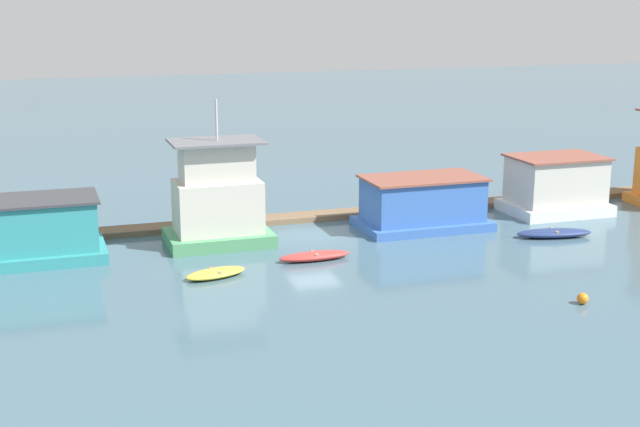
{
  "coord_description": "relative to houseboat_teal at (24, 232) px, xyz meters",
  "views": [
    {
      "loc": [
        -13.73,
        -42.91,
        12.16
      ],
      "look_at": [
        0.0,
        -1.0,
        1.4
      ],
      "focal_mm": 50.0,
      "sensor_mm": 36.0,
      "label": 1
    }
  ],
  "objects": [
    {
      "name": "dinghy_red",
      "position": [
        13.01,
        -4.19,
        -1.22
      ],
      "size": [
        3.5,
        1.06,
        0.41
      ],
      "color": "red",
      "rests_on": "ground_plane"
    },
    {
      "name": "houseboat_teal",
      "position": [
        0.0,
        0.0,
        0.0
      ],
      "size": [
        7.38,
        4.06,
        2.99
      ],
      "color": "teal",
      "rests_on": "ground_plane"
    },
    {
      "name": "mooring_post_far_right",
      "position": [
        20.48,
        2.47,
        -0.72
      ],
      "size": [
        0.26,
        0.26,
        1.41
      ],
      "primitive_type": "cylinder",
      "color": "#846B4C",
      "rests_on": "ground_plane"
    },
    {
      "name": "dinghy_yellow",
      "position": [
        8.03,
        -5.29,
        -1.24
      ],
      "size": [
        3.09,
        1.98,
        0.36
      ],
      "color": "yellow",
      "rests_on": "ground_plane"
    },
    {
      "name": "houseboat_blue",
      "position": [
        20.41,
        -0.17,
        -0.09
      ],
      "size": [
        6.88,
        4.1,
        2.8
      ],
      "color": "#3866B7",
      "rests_on": "ground_plane"
    },
    {
      "name": "houseboat_white",
      "position": [
        29.12,
        0.61,
        0.16
      ],
      "size": [
        5.6,
        4.08,
        3.32
      ],
      "color": "white",
      "rests_on": "ground_plane"
    },
    {
      "name": "dinghy_navy",
      "position": [
        26.12,
        -4.11,
        -1.2
      ],
      "size": [
        4.15,
        1.95,
        0.44
      ],
      "color": "navy",
      "rests_on": "ground_plane"
    },
    {
      "name": "ground_plane",
      "position": [
        14.39,
        0.16,
        -1.42
      ],
      "size": [
        200.0,
        200.0,
        0.0
      ],
      "primitive_type": "plane",
      "color": "#426070"
    },
    {
      "name": "buoy_orange",
      "position": [
        21.48,
        -13.48,
        -1.19
      ],
      "size": [
        0.47,
        0.47,
        0.47
      ],
      "primitive_type": "sphere",
      "color": "orange",
      "rests_on": "ground_plane"
    },
    {
      "name": "dock_walkway",
      "position": [
        14.39,
        3.5,
        -1.27
      ],
      "size": [
        59.6,
        1.56,
        0.3
      ],
      "primitive_type": "cube",
      "color": "brown",
      "rests_on": "ground_plane"
    },
    {
      "name": "houseboat_green",
      "position": [
        9.29,
        0.08,
        0.81
      ],
      "size": [
        5.21,
        3.69,
        7.31
      ],
      "color": "#4C9360",
      "rests_on": "ground_plane"
    }
  ]
}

